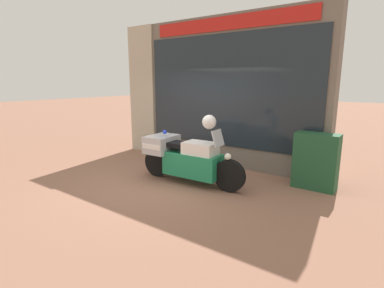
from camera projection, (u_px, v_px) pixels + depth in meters
The scene contains 6 objects.
ground_plane at pixel (166, 180), 6.66m from camera, with size 60.00×60.00×0.00m, color #8E604C.
shop_building at pixel (201, 92), 8.09m from camera, with size 5.92×0.55×3.74m.
window_display at pixel (227, 147), 7.93m from camera, with size 4.50×0.30×1.81m.
paramedic_motorcycle at pixel (185, 157), 6.48m from camera, with size 2.50×0.78×1.23m.
utility_cabinet at pixel (316, 161), 6.08m from camera, with size 0.84×0.40×1.15m, color #1E4C2D.
white_helmet at pixel (209, 122), 5.98m from camera, with size 0.29×0.29×0.29m, color white.
Camera 1 is at (4.22, -4.77, 2.18)m, focal length 28.00 mm.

